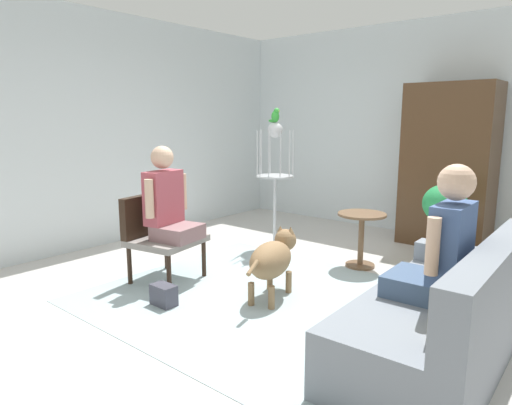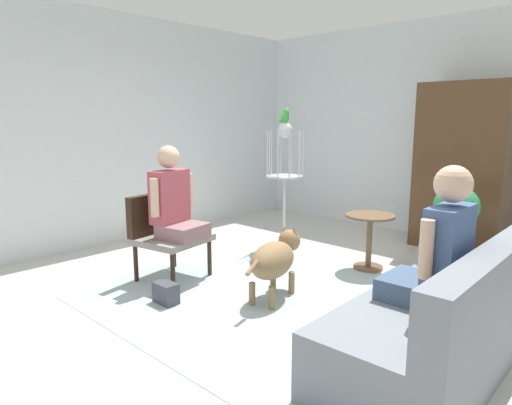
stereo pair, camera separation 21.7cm
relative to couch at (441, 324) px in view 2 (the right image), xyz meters
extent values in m
plane|color=beige|center=(-1.43, 0.23, -0.29)|extent=(7.24, 7.24, 0.00)
cube|color=silver|center=(-1.43, 3.30, 1.13)|extent=(6.17, 0.12, 2.84)
cube|color=silver|center=(-4.27, 0.53, 1.13)|extent=(0.12, 6.64, 2.84)
cube|color=#9EB2B7|center=(-1.49, 0.05, -0.29)|extent=(2.96, 2.50, 0.01)
cube|color=slate|center=(-0.06, -0.02, -0.08)|extent=(0.87, 1.85, 0.42)
cube|color=slate|center=(0.27, -0.01, 0.33)|extent=(0.23, 1.83, 0.41)
cube|color=slate|center=(-0.08, 0.81, 0.20)|extent=(0.83, 0.20, 0.15)
cube|color=#C6B284|center=(0.15, -0.47, 0.27)|extent=(0.11, 0.32, 0.28)
cylinder|color=black|center=(-2.39, 0.14, -0.11)|extent=(0.04, 0.04, 0.37)
cylinder|color=black|center=(-2.29, -0.39, -0.11)|extent=(0.04, 0.04, 0.37)
cylinder|color=black|center=(-2.87, 0.05, -0.11)|extent=(0.04, 0.04, 0.37)
cylinder|color=black|center=(-2.77, -0.47, -0.11)|extent=(0.04, 0.04, 0.37)
cube|color=gray|center=(-2.58, -0.17, 0.11)|extent=(0.69, 0.72, 0.06)
cube|color=black|center=(-2.83, -0.21, 0.34)|extent=(0.19, 0.64, 0.40)
cube|color=#405674|center=(-0.16, -0.02, 0.20)|extent=(0.42, 0.42, 0.14)
cube|color=#3F598C|center=(0.01, -0.02, 0.52)|extent=(0.19, 0.41, 0.49)
sphere|color=#DDB293|center=(0.01, -0.02, 0.89)|extent=(0.22, 0.22, 0.22)
cylinder|color=#DDB293|center=(-0.02, -0.26, 0.54)|extent=(0.08, 0.08, 0.35)
cylinder|color=#DDB293|center=(-0.03, 0.22, 0.54)|extent=(0.08, 0.08, 0.35)
cube|color=gray|center=(-2.44, -0.14, 0.21)|extent=(0.44, 0.46, 0.14)
cube|color=#B24C59|center=(-2.60, -0.17, 0.53)|extent=(0.25, 0.42, 0.51)
sphere|color=#DDB293|center=(-2.60, -0.17, 0.92)|extent=(0.22, 0.22, 0.22)
cylinder|color=#DDB293|center=(-2.60, 0.07, 0.56)|extent=(0.08, 0.08, 0.36)
cylinder|color=#DDB293|center=(-2.52, -0.40, 0.56)|extent=(0.08, 0.08, 0.36)
cylinder|color=brown|center=(-1.33, 1.42, 0.28)|extent=(0.51, 0.51, 0.02)
cylinder|color=brown|center=(-1.33, 1.42, -0.01)|extent=(0.06, 0.06, 0.56)
cylinder|color=brown|center=(-1.33, 1.42, -0.28)|extent=(0.31, 0.31, 0.03)
ellipsoid|color=olive|center=(-1.51, 0.10, 0.07)|extent=(0.45, 0.64, 0.31)
sphere|color=olive|center=(-1.60, 0.44, 0.16)|extent=(0.21, 0.21, 0.21)
cone|color=olive|center=(-1.65, 0.43, 0.26)|extent=(0.06, 0.06, 0.06)
cone|color=olive|center=(-1.55, 0.45, 0.26)|extent=(0.06, 0.06, 0.06)
cylinder|color=olive|center=(-1.41, -0.25, 0.11)|extent=(0.08, 0.18, 0.10)
cylinder|color=olive|center=(-1.65, 0.27, -0.19)|extent=(0.06, 0.06, 0.20)
cylinder|color=olive|center=(-1.47, 0.32, -0.19)|extent=(0.06, 0.06, 0.20)
cylinder|color=olive|center=(-1.55, -0.12, -0.19)|extent=(0.06, 0.06, 0.20)
cylinder|color=olive|center=(-1.37, -0.07, -0.19)|extent=(0.06, 0.06, 0.20)
cylinder|color=silver|center=(-2.50, 1.44, -0.28)|extent=(0.36, 0.36, 0.03)
cylinder|color=silver|center=(-2.50, 1.44, 0.14)|extent=(0.04, 0.04, 0.87)
cylinder|color=silver|center=(-2.50, 1.44, 0.59)|extent=(0.45, 0.45, 0.02)
cylinder|color=silver|center=(-2.29, 1.44, 0.87)|extent=(0.01, 0.01, 0.54)
cylinder|color=silver|center=(-2.33, 1.57, 0.87)|extent=(0.01, 0.01, 0.54)
cylinder|color=silver|center=(-2.44, 1.64, 0.87)|extent=(0.01, 0.01, 0.54)
cylinder|color=silver|center=(-2.57, 1.64, 0.87)|extent=(0.01, 0.01, 0.54)
cylinder|color=silver|center=(-2.67, 1.57, 0.87)|extent=(0.01, 0.01, 0.54)
cylinder|color=silver|center=(-2.71, 1.44, 0.87)|extent=(0.01, 0.01, 0.54)
cylinder|color=silver|center=(-2.67, 1.32, 0.87)|extent=(0.01, 0.01, 0.54)
cylinder|color=silver|center=(-2.57, 1.24, 0.87)|extent=(0.01, 0.01, 0.54)
cylinder|color=silver|center=(-2.44, 1.24, 0.87)|extent=(0.01, 0.01, 0.54)
cylinder|color=silver|center=(-2.33, 1.32, 0.87)|extent=(0.01, 0.01, 0.54)
sphere|color=silver|center=(-2.50, 1.44, 1.14)|extent=(0.18, 0.18, 0.18)
ellipsoid|color=green|center=(-2.50, 1.44, 1.30)|extent=(0.09, 0.10, 0.14)
sphere|color=green|center=(-2.48, 1.44, 1.36)|extent=(0.07, 0.07, 0.07)
cone|color=#D8BF4C|center=(-2.45, 1.44, 1.36)|extent=(0.03, 0.02, 0.02)
ellipsoid|color=green|center=(-2.54, 1.44, 1.25)|extent=(0.12, 0.03, 0.04)
cylinder|color=#996047|center=(-0.68, 2.03, -0.14)|extent=(0.25, 0.25, 0.30)
cylinder|color=brown|center=(-0.68, 2.03, 0.11)|extent=(0.03, 0.03, 0.20)
ellipsoid|color=#26914B|center=(-0.68, 2.03, 0.39)|extent=(0.46, 0.46, 0.41)
cube|color=#4C331E|center=(-0.94, 2.89, 0.70)|extent=(1.03, 0.56, 1.99)
cube|color=#3F3F4C|center=(-2.12, -0.59, -0.20)|extent=(0.22, 0.14, 0.18)
camera|label=1|loc=(0.85, -2.92, 1.28)|focal=32.23mm
camera|label=2|loc=(1.02, -2.77, 1.28)|focal=32.23mm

